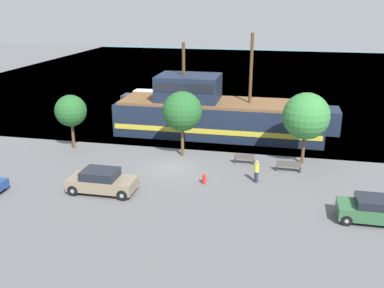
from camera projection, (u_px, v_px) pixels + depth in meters
The scene contains 13 objects.
ground_plane at pixel (173, 166), 32.33m from camera, with size 160.00×160.00×0.00m, color #5B5B5E.
water_surface at pixel (237, 73), 73.10m from camera, with size 80.00×80.00×0.00m, color teal.
pirate_ship at pixel (216, 113), 39.35m from camera, with size 20.00×5.26×9.30m.
moored_boat_dockside at pixel (149, 99), 51.26m from camera, with size 6.61×2.01×1.70m.
parked_car_curb_front at pixel (102, 181), 27.75m from camera, with size 4.34×2.00×1.55m.
parked_car_curb_mid at pixel (379, 210), 24.07m from camera, with size 4.53×1.91×1.45m.
fire_hydrant at pixel (204, 178), 29.11m from camera, with size 0.42×0.25×0.76m.
bench_promenade_east at pixel (244, 158), 32.72m from camera, with size 1.53×0.45×0.85m.
bench_promenade_west at pixel (289, 166), 31.23m from camera, with size 1.80×0.45×0.85m.
pedestrian_walking_near at pixel (256, 171), 29.28m from camera, with size 0.32×0.32×1.60m.
tree_row_east at pixel (71, 111), 35.30m from camera, with size 2.61×2.61×4.57m.
tree_row_mideast at pixel (182, 111), 33.37m from camera, with size 3.13×3.13×5.26m.
tree_row_midwest at pixel (306, 116), 31.75m from camera, with size 3.50×3.50×5.51m.
Camera 1 is at (7.67, -29.12, 11.97)m, focal length 40.00 mm.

